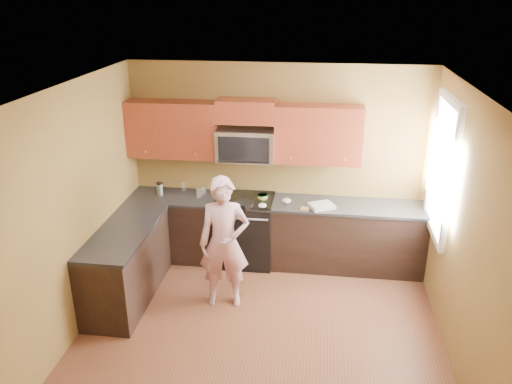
% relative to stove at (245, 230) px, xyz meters
% --- Properties ---
extents(floor, '(4.00, 4.00, 0.00)m').
position_rel_stove_xyz_m(floor, '(0.40, -1.68, -0.47)').
color(floor, brown).
rests_on(floor, ground).
extents(ceiling, '(4.00, 4.00, 0.00)m').
position_rel_stove_xyz_m(ceiling, '(0.40, -1.68, 2.23)').
color(ceiling, white).
rests_on(ceiling, ground).
extents(wall_back, '(4.00, 0.00, 4.00)m').
position_rel_stove_xyz_m(wall_back, '(0.40, 0.32, 0.88)').
color(wall_back, brown).
rests_on(wall_back, ground).
extents(wall_front, '(4.00, 0.00, 4.00)m').
position_rel_stove_xyz_m(wall_front, '(0.40, -3.67, 0.88)').
color(wall_front, brown).
rests_on(wall_front, ground).
extents(wall_left, '(0.00, 4.00, 4.00)m').
position_rel_stove_xyz_m(wall_left, '(-1.60, -1.68, 0.88)').
color(wall_left, brown).
rests_on(wall_left, ground).
extents(wall_right, '(0.00, 4.00, 4.00)m').
position_rel_stove_xyz_m(wall_right, '(2.40, -1.68, 0.88)').
color(wall_right, brown).
rests_on(wall_right, ground).
extents(cabinet_back_run, '(4.00, 0.60, 0.88)m').
position_rel_stove_xyz_m(cabinet_back_run, '(0.40, 0.02, -0.03)').
color(cabinet_back_run, black).
rests_on(cabinet_back_run, floor).
extents(cabinet_left_run, '(0.60, 1.60, 0.88)m').
position_rel_stove_xyz_m(cabinet_left_run, '(-1.30, -1.08, -0.03)').
color(cabinet_left_run, black).
rests_on(cabinet_left_run, floor).
extents(countertop_back, '(4.00, 0.62, 0.04)m').
position_rel_stove_xyz_m(countertop_back, '(0.40, 0.01, 0.43)').
color(countertop_back, black).
rests_on(countertop_back, cabinet_back_run).
extents(countertop_left, '(0.62, 1.60, 0.04)m').
position_rel_stove_xyz_m(countertop_left, '(-1.29, -1.08, 0.43)').
color(countertop_left, black).
rests_on(countertop_left, cabinet_left_run).
extents(stove, '(0.76, 0.65, 0.95)m').
position_rel_stove_xyz_m(stove, '(0.00, 0.00, 0.00)').
color(stove, black).
rests_on(stove, floor).
extents(microwave, '(0.76, 0.40, 0.42)m').
position_rel_stove_xyz_m(microwave, '(0.00, 0.12, 0.97)').
color(microwave, silver).
rests_on(microwave, wall_back).
extents(upper_cab_left, '(1.22, 0.33, 0.75)m').
position_rel_stove_xyz_m(upper_cab_left, '(-0.99, 0.16, 0.97)').
color(upper_cab_left, maroon).
rests_on(upper_cab_left, wall_back).
extents(upper_cab_right, '(1.12, 0.33, 0.75)m').
position_rel_stove_xyz_m(upper_cab_right, '(0.94, 0.16, 0.97)').
color(upper_cab_right, maroon).
rests_on(upper_cab_right, wall_back).
extents(upper_cab_over_mw, '(0.76, 0.33, 0.30)m').
position_rel_stove_xyz_m(upper_cab_over_mw, '(0.00, 0.16, 1.62)').
color(upper_cab_over_mw, maroon).
rests_on(upper_cab_over_mw, wall_back).
extents(window, '(0.06, 1.06, 1.66)m').
position_rel_stove_xyz_m(window, '(2.38, -0.48, 1.17)').
color(window, white).
rests_on(window, wall_right).
extents(woman, '(0.63, 0.46, 1.62)m').
position_rel_stove_xyz_m(woman, '(-0.09, -1.04, 0.33)').
color(woman, '#CF6785').
rests_on(woman, floor).
extents(frying_pan, '(0.38, 0.51, 0.06)m').
position_rel_stove_xyz_m(frying_pan, '(0.02, -0.26, 0.47)').
color(frying_pan, black).
rests_on(frying_pan, stove).
extents(butter_tub, '(0.17, 0.17, 0.10)m').
position_rel_stove_xyz_m(butter_tub, '(0.24, 0.03, 0.45)').
color(butter_tub, gold).
rests_on(butter_tub, countertop_back).
extents(toast_slice, '(0.12, 0.12, 0.01)m').
position_rel_stove_xyz_m(toast_slice, '(0.81, -0.20, 0.45)').
color(toast_slice, '#B27F47').
rests_on(toast_slice, countertop_back).
extents(napkin_a, '(0.15, 0.15, 0.06)m').
position_rel_stove_xyz_m(napkin_a, '(0.26, -0.23, 0.48)').
color(napkin_a, silver).
rests_on(napkin_a, countertop_back).
extents(napkin_b, '(0.13, 0.14, 0.07)m').
position_rel_stove_xyz_m(napkin_b, '(0.56, -0.03, 0.48)').
color(napkin_b, silver).
rests_on(napkin_b, countertop_back).
extents(dish_towel, '(0.38, 0.35, 0.05)m').
position_rel_stove_xyz_m(dish_towel, '(1.03, -0.12, 0.47)').
color(dish_towel, silver).
rests_on(dish_towel, countertop_back).
extents(travel_mug, '(0.11, 0.11, 0.19)m').
position_rel_stove_xyz_m(travel_mug, '(-1.18, 0.02, 0.45)').
color(travel_mug, silver).
rests_on(travel_mug, countertop_back).
extents(glass_a, '(0.08, 0.08, 0.12)m').
position_rel_stove_xyz_m(glass_a, '(-0.64, 0.03, 0.51)').
color(glass_a, silver).
rests_on(glass_a, countertop_back).
extents(glass_b, '(0.09, 0.09, 0.12)m').
position_rel_stove_xyz_m(glass_b, '(-0.91, 0.23, 0.51)').
color(glass_b, silver).
rests_on(glass_b, countertop_back).
extents(glass_c, '(0.08, 0.08, 0.12)m').
position_rel_stove_xyz_m(glass_c, '(-0.60, 0.13, 0.51)').
color(glass_c, silver).
rests_on(glass_c, countertop_back).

